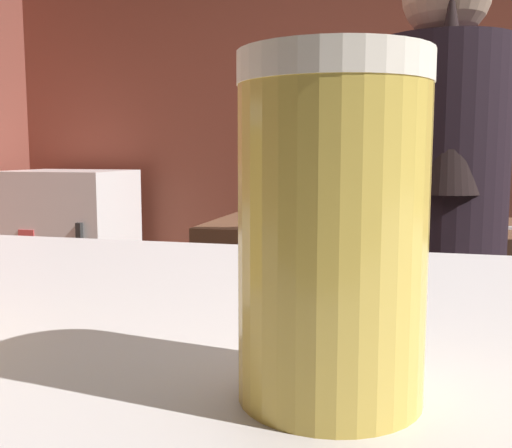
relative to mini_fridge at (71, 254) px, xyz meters
The scene contains 8 objects.
wall_back 2.22m from the mini_fridge, 12.65° to the left, with size 5.20×0.10×2.70m, color brown.
back_shelf 1.95m from the mini_fridge, ahead, with size 0.90×0.36×1.21m, color #303A3B.
mini_fridge is the anchor object (origin of this frame).
bartender 2.62m from the mini_fridge, 36.89° to the right, with size 0.45×0.52×1.63m.
mixing_bowl 2.18m from the mini_fridge, 31.28° to the right, with size 0.21×0.21×0.06m, color silver.
pint_glass_far 3.56m from the mini_fridge, 56.13° to the right, with size 0.08×0.08×0.14m.
bottle_hot_sauce 1.85m from the mini_fridge, ahead, with size 0.06×0.06×0.24m.
bottle_olive_oil 2.45m from the mini_fridge, ahead, with size 0.06×0.06×0.22m.
Camera 1 is at (-0.02, -1.41, 1.13)m, focal length 41.68 mm.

